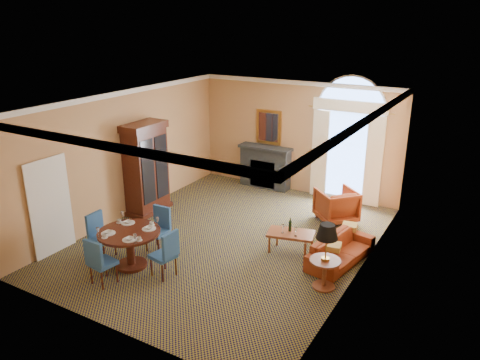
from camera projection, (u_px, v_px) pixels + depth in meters
The scene contains 12 objects.
ground at pixel (229, 239), 10.78m from camera, with size 7.50×7.50×0.00m, color #141138.
room_envelope at pixel (243, 127), 10.50m from camera, with size 6.04×7.52×3.45m.
armoire at pixel (146, 170), 11.99m from camera, with size 0.68×1.20×2.36m.
dining_table at pixel (130, 240), 9.44m from camera, with size 1.26×1.26×0.99m.
dining_chair_north at pixel (160, 225), 10.19m from camera, with size 0.44×0.46×0.97m.
dining_chair_south at pixel (99, 259), 8.77m from camera, with size 0.49×0.49×0.97m.
dining_chair_east at pixel (167, 251), 9.07m from camera, with size 0.51×0.51×0.97m.
dining_chair_west at pixel (99, 232), 9.88m from camera, with size 0.46×0.45×0.97m.
sofa at pixel (341, 250), 9.74m from camera, with size 1.79×0.70×0.52m, color #93391A.
armchair at pixel (336, 205), 11.63m from camera, with size 0.89×0.91×0.83m, color #93391A.
coffee_table at pixel (291, 234), 10.00m from camera, with size 1.09×0.77×0.80m.
side_table at pixel (326, 248), 8.61m from camera, with size 0.59×0.59×1.28m.
Camera 1 is at (5.10, -8.27, 4.88)m, focal length 35.00 mm.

